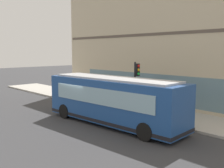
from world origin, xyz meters
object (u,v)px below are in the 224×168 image
(traffic_light_near_corner, at_px, (136,78))
(pedestrian_near_hydrant, at_px, (138,93))
(pedestrian_by_light_pole, at_px, (99,90))
(pedestrian_near_building_entrance, at_px, (150,97))
(city_bus_nearside, at_px, (113,101))
(newspaper_vending_box, at_px, (84,92))
(fire_hydrant, at_px, (191,114))

(traffic_light_near_corner, distance_m, pedestrian_near_hydrant, 3.84)
(traffic_light_near_corner, bearing_deg, pedestrian_near_hydrant, 38.18)
(pedestrian_by_light_pole, bearing_deg, pedestrian_near_building_entrance, -89.63)
(city_bus_nearside, bearing_deg, pedestrian_by_light_pole, 55.54)
(pedestrian_near_hydrant, xyz_separation_m, pedestrian_near_building_entrance, (-0.74, -1.90, -0.04))
(pedestrian_near_building_entrance, bearing_deg, newspaper_vending_box, 91.13)
(fire_hydrant, bearing_deg, newspaper_vending_box, 89.06)
(pedestrian_near_hydrant, bearing_deg, newspaper_vending_box, 98.03)
(city_bus_nearside, height_order, pedestrian_by_light_pole, city_bus_nearside)
(city_bus_nearside, xyz_separation_m, pedestrian_near_building_entrance, (4.76, 0.70, -0.45))
(city_bus_nearside, distance_m, pedestrian_near_hydrant, 6.09)
(pedestrian_near_hydrant, relative_size, newspaper_vending_box, 1.92)
(fire_hydrant, distance_m, pedestrian_near_building_entrance, 3.84)
(traffic_light_near_corner, height_order, pedestrian_near_hydrant, traffic_light_near_corner)
(pedestrian_near_hydrant, distance_m, pedestrian_by_light_pole, 4.35)
(city_bus_nearside, xyz_separation_m, pedestrian_by_light_pole, (4.72, 6.87, -0.53))
(city_bus_nearside, distance_m, newspaper_vending_box, 10.15)
(fire_hydrant, distance_m, newspaper_vending_box, 12.07)
(fire_hydrant, relative_size, pedestrian_near_building_entrance, 0.44)
(city_bus_nearside, height_order, pedestrian_near_hydrant, city_bus_nearside)
(traffic_light_near_corner, height_order, fire_hydrant, traffic_light_near_corner)
(pedestrian_near_hydrant, xyz_separation_m, pedestrian_by_light_pole, (-0.78, 4.28, -0.12))
(city_bus_nearside, bearing_deg, pedestrian_near_hydrant, 25.29)
(fire_hydrant, xyz_separation_m, pedestrian_near_hydrant, (1.10, 5.67, 0.63))
(pedestrian_by_light_pole, bearing_deg, fire_hydrant, -91.85)
(traffic_light_near_corner, height_order, newspaper_vending_box, traffic_light_near_corner)
(traffic_light_near_corner, bearing_deg, pedestrian_near_building_entrance, 7.18)
(pedestrian_near_hydrant, distance_m, pedestrian_near_building_entrance, 2.03)
(traffic_light_near_corner, height_order, pedestrian_near_building_entrance, traffic_light_near_corner)
(fire_hydrant, xyz_separation_m, newspaper_vending_box, (0.20, 12.07, 0.09))
(pedestrian_near_hydrant, bearing_deg, fire_hydrant, -100.98)
(traffic_light_near_corner, relative_size, fire_hydrant, 5.13)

